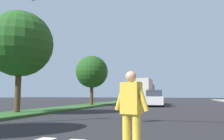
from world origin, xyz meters
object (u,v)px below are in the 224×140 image
Objects in this scene: traffic_light_gantry at (36,6)px; truck_box_delivery at (142,91)px; sedan_midblock at (154,99)px; tree_far at (92,72)px; pedestrian_performer at (131,110)px; tree_mid at (20,44)px.

truck_box_delivery is at bearing 88.72° from traffic_light_gantry.
sedan_midblock is 0.74× the size of truck_box_delivery.
tree_far is 3.13× the size of pedestrian_performer.
traffic_light_gantry reaches higher than tree_far.
traffic_light_gantry is 5.89m from pedestrian_performer.
sedan_midblock is at bearing 94.67° from pedestrian_performer.
truck_box_delivery is (0.49, 21.97, -2.80)m from traffic_light_gantry.
tree_mid is at bearing -93.03° from tree_far.
traffic_light_gantry is at bearing -97.40° from sedan_midblock.
tree_mid reaches higher than sedan_midblock.
traffic_light_gantry is 18.45m from sedan_midblock.
tree_far reaches higher than pedestrian_performer.
tree_mid is 11.24m from tree_far.
traffic_light_gantry is 6.42× the size of pedestrian_performer.
tree_mid is 0.59× the size of traffic_light_gantry.
sedan_midblock is (2.33, 17.94, -3.64)m from traffic_light_gantry.
traffic_light_gantry is 2.37× the size of sedan_midblock.
pedestrian_performer is at bearing -32.23° from traffic_light_gantry.
pedestrian_performer is 24.75m from truck_box_delivery.
tree_far is 7.26m from sedan_midblock.
tree_mid is 14.97m from sedan_midblock.
traffic_light_gantry is at bearing -47.93° from tree_mid.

